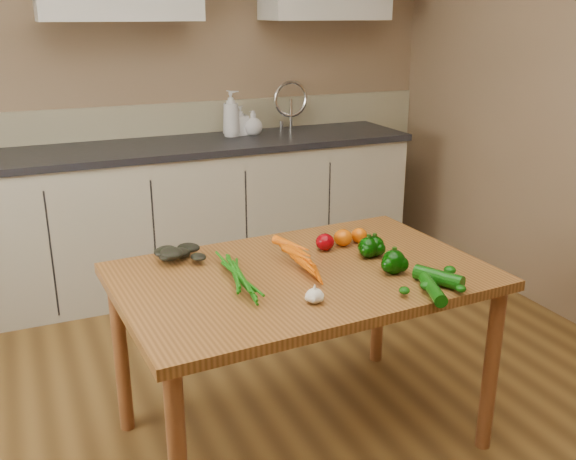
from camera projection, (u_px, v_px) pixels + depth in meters
The scene contains 17 objects.
room at pixel (286, 152), 1.94m from camera, with size 4.04×5.04×2.64m.
counter_run at pixel (190, 212), 4.03m from camera, with size 2.84×0.64×1.14m.
table at pixel (302, 291), 2.42m from camera, with size 1.41×0.95×0.73m.
soap_bottle_a at pixel (231, 114), 4.04m from camera, with size 0.11×0.11×0.29m, color silver.
soap_bottle_b at pixel (241, 120), 4.09m from camera, with size 0.08×0.09×0.19m, color silver.
soap_bottle_c at pixel (253, 123), 4.10m from camera, with size 0.12×0.12×0.15m, color silver.
carrot_bunch at pixel (282, 266), 2.36m from camera, with size 0.25×0.19×0.07m, color #ED6205, non-canonical shape.
leafy_greens at pixel (182, 250), 2.48m from camera, with size 0.19×0.18×0.10m, color black, non-canonical shape.
garlic_bulb at pixel (315, 296), 2.13m from camera, with size 0.06×0.06×0.05m, color white.
pepper_a at pixel (368, 248), 2.53m from camera, with size 0.08×0.08×0.08m, color black.
pepper_b at pixel (374, 246), 2.54m from camera, with size 0.08×0.08×0.08m, color black.
pepper_c at pixel (394, 262), 2.37m from camera, with size 0.09×0.09×0.09m, color black.
tomato_a at pixel (325, 242), 2.60m from camera, with size 0.08×0.08×0.07m, color #840209.
tomato_b at pixel (343, 238), 2.65m from camera, with size 0.08×0.08×0.07m, color #DE5A05.
tomato_c at pixel (359, 235), 2.69m from camera, with size 0.07×0.07×0.06m, color #DE5A05.
zucchini_a at pixel (438, 278), 2.27m from camera, with size 0.06×0.06×0.18m, color #084207.
zucchini_b at pixel (433, 289), 2.19m from camera, with size 0.05×0.05×0.20m, color #084207.
Camera 1 is at (-0.76, -1.58, 1.65)m, focal length 40.00 mm.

